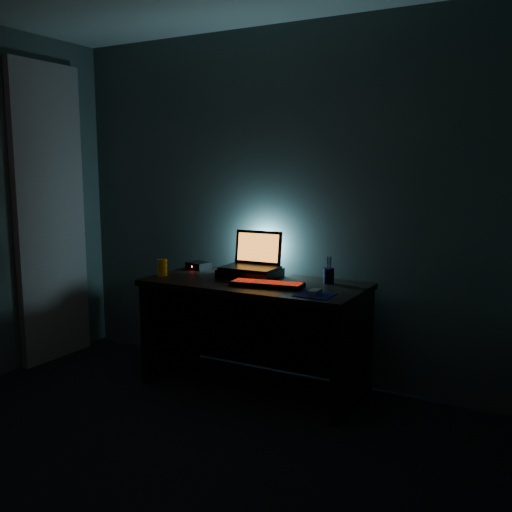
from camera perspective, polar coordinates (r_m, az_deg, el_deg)
The scene contains 11 objects.
room at distance 2.51m, azimuth -18.29°, elevation 2.36°, with size 3.50×4.00×2.50m.
desk at distance 3.97m, azimuth 0.22°, elevation -6.07°, with size 1.50×0.70×0.75m.
curtain at distance 4.73m, azimuth -19.88°, elevation 3.90°, with size 0.06×0.65×2.30m, color #B8AB93.
riser at distance 4.00m, azimuth -0.59°, elevation -1.74°, with size 0.40×0.30×0.06m, color black.
laptop at distance 4.03m, azimuth -0.26°, elevation -0.36°, with size 0.39×0.30×0.26m.
keyboard at distance 3.72m, azimuth 1.11°, elevation -2.81°, with size 0.50×0.22×0.03m.
mousepad at distance 3.47m, azimuth 5.88°, elevation -3.88°, with size 0.22×0.20×0.00m, color navy.
mouse at distance 3.47m, azimuth 5.89°, elevation -3.61°, with size 0.06×0.10×0.03m, color gray.
pen_cup at distance 3.82m, azimuth 7.28°, elevation -1.99°, with size 0.07×0.07×0.10m, color black.
juice_glass at distance 4.12m, azimuth -9.35°, elevation -1.13°, with size 0.07×0.07×0.12m, color yellow.
router at distance 4.36m, azimuth -5.78°, elevation -0.96°, with size 0.18×0.16×0.05m.
Camera 1 is at (1.83, -1.70, 1.51)m, focal length 40.00 mm.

